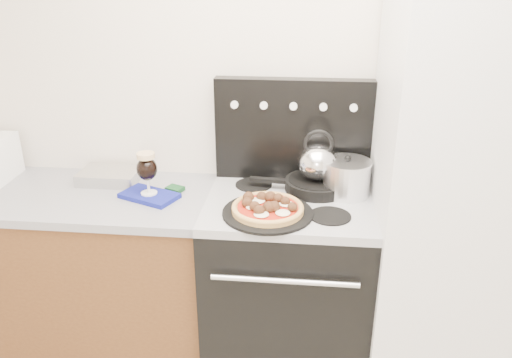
# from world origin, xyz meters

# --- Properties ---
(room_shell) EXTENTS (3.52, 3.01, 2.52)m
(room_shell) POSITION_xyz_m (0.00, 0.29, 1.25)
(room_shell) COLOR beige
(room_shell) RESTS_ON ground
(base_cabinet) EXTENTS (1.45, 0.60, 0.86)m
(base_cabinet) POSITION_xyz_m (-1.02, 1.20, 0.43)
(base_cabinet) COLOR brown
(base_cabinet) RESTS_ON ground
(countertop) EXTENTS (1.48, 0.63, 0.04)m
(countertop) POSITION_xyz_m (-1.02, 1.20, 0.88)
(countertop) COLOR #93939C
(countertop) RESTS_ON base_cabinet
(stove_body) EXTENTS (0.76, 0.65, 0.88)m
(stove_body) POSITION_xyz_m (0.08, 1.18, 0.44)
(stove_body) COLOR black
(stove_body) RESTS_ON ground
(cooktop) EXTENTS (0.76, 0.65, 0.04)m
(cooktop) POSITION_xyz_m (0.08, 1.18, 0.90)
(cooktop) COLOR #ADADB2
(cooktop) RESTS_ON stove_body
(backguard) EXTENTS (0.76, 0.08, 0.50)m
(backguard) POSITION_xyz_m (0.08, 1.45, 1.17)
(backguard) COLOR black
(backguard) RESTS_ON cooktop
(fridge) EXTENTS (0.64, 0.68, 1.90)m
(fridge) POSITION_xyz_m (0.78, 1.15, 0.95)
(fridge) COLOR silver
(fridge) RESTS_ON ground
(foil_sheet) EXTENTS (0.29, 0.22, 0.06)m
(foil_sheet) POSITION_xyz_m (-0.84, 1.35, 0.93)
(foil_sheet) COLOR silver
(foil_sheet) RESTS_ON countertop
(oven_mitt) EXTENTS (0.30, 0.24, 0.02)m
(oven_mitt) POSITION_xyz_m (-0.58, 1.17, 0.91)
(oven_mitt) COLOR navy
(oven_mitt) RESTS_ON countertop
(beer_glass) EXTENTS (0.11, 0.11, 0.21)m
(beer_glass) POSITION_xyz_m (-0.58, 1.17, 1.03)
(beer_glass) COLOR black
(beer_glass) RESTS_ON oven_mitt
(pizza_pan) EXTENTS (0.46, 0.46, 0.01)m
(pizza_pan) POSITION_xyz_m (-0.01, 1.02, 0.93)
(pizza_pan) COLOR black
(pizza_pan) RESTS_ON cooktop
(pizza) EXTENTS (0.33, 0.33, 0.04)m
(pizza) POSITION_xyz_m (-0.01, 1.02, 0.95)
(pizza) COLOR #ECB45E
(pizza) RESTS_ON pizza_pan
(skillet) EXTENTS (0.32, 0.32, 0.05)m
(skillet) POSITION_xyz_m (0.20, 1.30, 0.95)
(skillet) COLOR black
(skillet) RESTS_ON cooktop
(tea_kettle) EXTENTS (0.21, 0.21, 0.21)m
(tea_kettle) POSITION_xyz_m (0.20, 1.30, 1.08)
(tea_kettle) COLOR white
(tea_kettle) RESTS_ON skillet
(stock_pot) EXTENTS (0.24, 0.24, 0.16)m
(stock_pot) POSITION_xyz_m (0.34, 1.26, 1.00)
(stock_pot) COLOR white
(stock_pot) RESTS_ON cooktop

